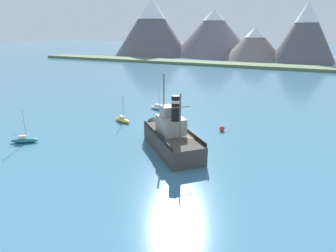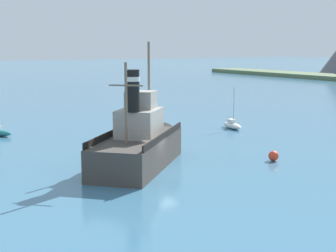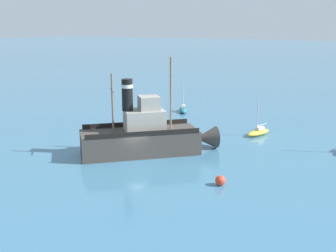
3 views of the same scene
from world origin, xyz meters
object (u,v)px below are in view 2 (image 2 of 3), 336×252
Objects in this scene: old_tugboat at (140,143)px; sailboat_yellow at (148,130)px; mooring_buoy at (273,156)px; sailboat_white at (232,125)px.

old_tugboat reaches higher than sailboat_yellow.
mooring_buoy is at bearing 8.99° from sailboat_yellow.
mooring_buoy is at bearing 67.64° from old_tugboat.
old_tugboat is 2.57× the size of sailboat_white.
old_tugboat is at bearing -58.29° from sailboat_white.
old_tugboat is at bearing -30.89° from sailboat_yellow.
mooring_buoy is (17.11, 2.71, 0.00)m from sailboat_yellow.
sailboat_white is 5.69× the size of mooring_buoy.
mooring_buoy is (4.28, 10.39, -1.40)m from old_tugboat.
sailboat_yellow is 5.69× the size of mooring_buoy.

